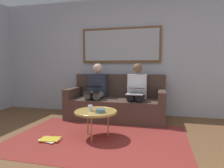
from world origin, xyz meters
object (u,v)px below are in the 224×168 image
Objects in this scene: bowl at (100,111)px; person_left at (137,90)px; magazine_stack at (50,140)px; couch at (117,103)px; person_right at (96,89)px; framed_mirror at (121,45)px; cup at (90,108)px; laptop_silver at (135,91)px; coffee_table at (96,112)px; laptop_black at (93,89)px.

bowl is 1.29m from person_left.
person_left is 3.40× the size of magazine_stack.
bowl is at bearing -161.58° from magazine_stack.
couch is 0.52m from person_right.
framed_mirror reaches higher than cup.
person_left is at bearing 180.00° from person_right.
person_right is at bearing 47.17° from framed_mirror.
cup is 0.27× the size of laptop_silver.
cup is (0.14, 1.62, -1.10)m from framed_mirror.
bowl reaches higher than magazine_stack.
person_right is at bearing -72.22° from coffee_table.
person_right is at bearing 9.17° from couch.
couch is 1.30m from framed_mirror.
laptop_silver is 0.29× the size of person_right.
framed_mirror is 5.41× the size of laptop_silver.
person_right reaches higher than cup.
couch is 1.29m from bowl.
framed_mirror is 12.35× the size of bowl.
person_right reaches higher than couch.
person_left is 3.47× the size of laptop_silver.
couch is 1.73× the size of person_left.
magazine_stack is at bearing 26.75° from coffee_table.
laptop_silver is at bearing 179.84° from laptop_black.
cup is at bearing 6.48° from coffee_table.
framed_mirror is 5.30× the size of magazine_stack.
couch is at bearing -88.29° from bowl.
laptop_black is (0.42, 0.70, -0.92)m from framed_mirror.
coffee_table is at bearing -153.25° from magazine_stack.
cup is 0.27× the size of laptop_black.
laptop_black is (0.29, -0.91, 0.17)m from cup.
couch is at bearing -170.83° from person_right.
couch is 1.68m from magazine_stack.
person_right is at bearing -90.00° from laptop_black.
laptop_black is at bearing 16.28° from person_left.
laptop_silver is (0.00, 0.25, 0.02)m from person_left.
coffee_table is 1.26m from person_left.
bowl is 0.84m from magazine_stack.
coffee_table is 4.47× the size of bowl.
framed_mirror reaches higher than coffee_table.
coffee_table is 0.12m from bowl.
laptop_silver is 0.97× the size of laptop_black.
person_left is (-0.42, 0.46, -0.94)m from framed_mirror.
person_left is at bearing -115.85° from cup.
bowl is 1.06m from laptop_silver.
framed_mirror is 1.56× the size of person_left.
laptop_black is at bearing -64.59° from bowl.
couch reaches higher than laptop_silver.
laptop_black is at bearing -72.59° from cup.
framed_mirror is at bearing -90.00° from couch.
cup is (0.08, 0.01, 0.06)m from coffee_table.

